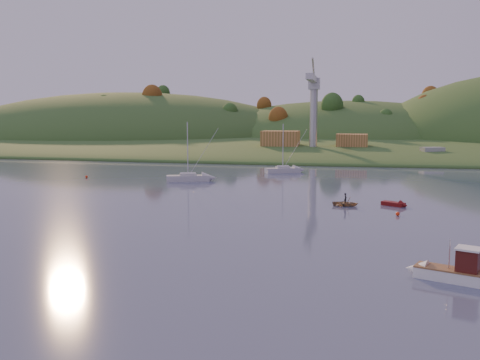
% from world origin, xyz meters
% --- Properties ---
extents(ground, '(500.00, 500.00, 0.00)m').
position_xyz_m(ground, '(0.00, 0.00, 0.00)').
color(ground, '#3C4963').
rests_on(ground, ground).
extents(far_shore, '(620.00, 220.00, 1.50)m').
position_xyz_m(far_shore, '(0.00, 230.00, 0.00)').
color(far_shore, '#23461C').
rests_on(far_shore, ground).
extents(shore_slope, '(640.00, 150.00, 7.00)m').
position_xyz_m(shore_slope, '(0.00, 165.00, 0.00)').
color(shore_slope, '#23461C').
rests_on(shore_slope, ground).
extents(hill_left_far, '(120.00, 100.00, 32.00)m').
position_xyz_m(hill_left_far, '(-160.00, 215.00, 0.00)').
color(hill_left_far, '#23461C').
rests_on(hill_left_far, ground).
extents(hill_left, '(170.00, 140.00, 44.00)m').
position_xyz_m(hill_left, '(-90.00, 200.00, 0.00)').
color(hill_left, '#23461C').
rests_on(hill_left, ground).
extents(hill_center, '(140.00, 120.00, 36.00)m').
position_xyz_m(hill_center, '(10.00, 210.00, 0.00)').
color(hill_center, '#23461C').
rests_on(hill_center, ground).
extents(hillside_trees, '(280.00, 50.00, 32.00)m').
position_xyz_m(hillside_trees, '(0.00, 185.00, 0.00)').
color(hillside_trees, '#284D1B').
rests_on(hillside_trees, ground).
extents(wharf, '(42.00, 16.00, 2.40)m').
position_xyz_m(wharf, '(5.00, 122.00, 1.20)').
color(wharf, slate).
rests_on(wharf, ground).
extents(shed_west, '(11.00, 8.00, 4.80)m').
position_xyz_m(shed_west, '(-8.00, 123.00, 4.80)').
color(shed_west, olive).
rests_on(shed_west, wharf).
extents(shed_east, '(9.00, 7.00, 4.00)m').
position_xyz_m(shed_east, '(13.00, 124.00, 4.40)').
color(shed_east, olive).
rests_on(shed_east, wharf).
extents(dock_crane, '(3.20, 28.00, 20.30)m').
position_xyz_m(dock_crane, '(2.00, 118.39, 17.17)').
color(dock_crane, '#B7B7BC').
rests_on(dock_crane, wharf).
extents(fishing_boat, '(5.91, 3.76, 3.62)m').
position_xyz_m(fishing_boat, '(20.49, 5.14, 0.80)').
color(fishing_boat, white).
rests_on(fishing_boat, ground).
extents(sailboat_near, '(8.24, 4.76, 10.95)m').
position_xyz_m(sailboat_near, '(-16.41, 57.56, 0.72)').
color(sailboat_near, silver).
rests_on(sailboat_near, ground).
extents(sailboat_far, '(7.64, 5.34, 10.32)m').
position_xyz_m(sailboat_far, '(-1.00, 75.13, 0.69)').
color(sailboat_far, silver).
rests_on(sailboat_far, ground).
extents(canoe, '(3.62, 2.69, 0.72)m').
position_xyz_m(canoe, '(12.65, 36.56, 0.36)').
color(canoe, '#A38259').
rests_on(canoe, ground).
extents(paddler, '(0.40, 0.57, 1.51)m').
position_xyz_m(paddler, '(12.65, 36.56, 0.76)').
color(paddler, black).
rests_on(paddler, ground).
extents(red_tender, '(3.76, 3.08, 1.25)m').
position_xyz_m(red_tender, '(19.66, 37.67, 0.26)').
color(red_tender, '#620E0E').
rests_on(red_tender, ground).
extents(work_vessel, '(14.49, 9.59, 3.51)m').
position_xyz_m(work_vessel, '(34.13, 113.02, 1.25)').
color(work_vessel, slate).
rests_on(work_vessel, ground).
extents(buoy_0, '(0.50, 0.50, 0.50)m').
position_xyz_m(buoy_0, '(18.89, 7.36, 0.25)').
color(buoy_0, red).
rests_on(buoy_0, ground).
extents(buoy_1, '(0.50, 0.50, 0.50)m').
position_xyz_m(buoy_1, '(19.09, 30.69, 0.25)').
color(buoy_1, red).
rests_on(buoy_1, ground).
extents(buoy_2, '(0.50, 0.50, 0.50)m').
position_xyz_m(buoy_2, '(-37.21, 58.01, 0.25)').
color(buoy_2, red).
rests_on(buoy_2, ground).
extents(buoy_3, '(0.50, 0.50, 0.50)m').
position_xyz_m(buoy_3, '(-15.93, 66.93, 0.25)').
color(buoy_3, red).
rests_on(buoy_3, ground).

